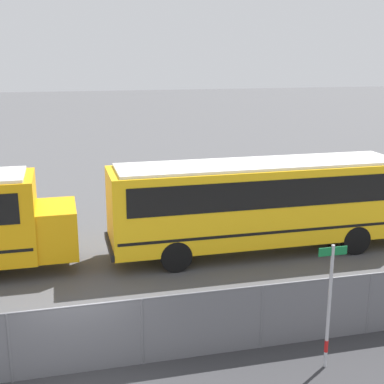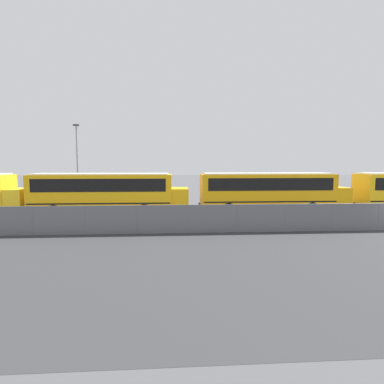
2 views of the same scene
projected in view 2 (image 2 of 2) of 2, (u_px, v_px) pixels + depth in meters
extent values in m
cylinder|color=slate|center=(33.00, 221.00, 17.43)|extent=(0.07, 0.07, 1.70)
cylinder|color=slate|center=(85.00, 220.00, 17.62)|extent=(0.07, 0.07, 1.70)
cylinder|color=slate|center=(137.00, 220.00, 17.81)|extent=(0.07, 0.07, 1.70)
cylinder|color=slate|center=(187.00, 219.00, 18.00)|extent=(0.07, 0.07, 1.70)
cylinder|color=slate|center=(237.00, 219.00, 18.19)|extent=(0.07, 0.07, 1.70)
cylinder|color=slate|center=(285.00, 218.00, 18.38)|extent=(0.07, 0.07, 1.70)
cylinder|color=slate|center=(332.00, 218.00, 18.57)|extent=(0.07, 0.07, 1.70)
cylinder|color=slate|center=(379.00, 217.00, 18.76)|extent=(0.07, 0.07, 1.70)
cube|color=yellow|center=(19.00, 199.00, 23.80)|extent=(1.32, 2.33, 1.67)
cube|color=#EDA80F|center=(103.00, 192.00, 23.96)|extent=(11.02, 2.53, 2.79)
cube|color=black|center=(103.00, 184.00, 23.90)|extent=(10.14, 2.57, 1.00)
cube|color=black|center=(103.00, 202.00, 24.03)|extent=(10.80, 2.56, 0.10)
cube|color=#EDA80F|center=(180.00, 198.00, 24.40)|extent=(1.32, 2.33, 1.67)
cube|color=black|center=(32.00, 208.00, 23.72)|extent=(0.12, 2.53, 0.24)
cube|color=silver|center=(102.00, 174.00, 23.83)|extent=(10.47, 2.28, 0.10)
cylinder|color=black|center=(147.00, 207.00, 25.44)|extent=(1.09, 0.28, 1.09)
cylinder|color=black|center=(145.00, 211.00, 23.16)|extent=(1.09, 0.28, 1.09)
cylinder|color=black|center=(65.00, 207.00, 25.01)|extent=(1.09, 0.28, 1.09)
cylinder|color=black|center=(54.00, 212.00, 22.73)|extent=(1.09, 0.28, 1.09)
cube|color=orange|center=(266.00, 191.00, 25.07)|extent=(11.02, 2.53, 2.79)
cube|color=black|center=(267.00, 183.00, 25.02)|extent=(10.14, 2.57, 1.00)
cube|color=black|center=(266.00, 200.00, 25.14)|extent=(10.80, 2.56, 0.10)
cube|color=orange|center=(337.00, 197.00, 25.52)|extent=(1.32, 2.33, 1.67)
cube|color=black|center=(200.00, 206.00, 24.84)|extent=(0.12, 2.53, 0.24)
cube|color=silver|center=(267.00, 174.00, 24.94)|extent=(10.47, 2.28, 0.10)
cylinder|color=black|center=(300.00, 205.00, 26.56)|extent=(1.09, 0.28, 1.09)
cylinder|color=black|center=(312.00, 209.00, 24.28)|extent=(1.09, 0.28, 1.09)
cylinder|color=black|center=(224.00, 206.00, 26.13)|extent=(1.09, 0.28, 1.09)
cylinder|color=black|center=(228.00, 210.00, 23.84)|extent=(1.09, 0.28, 1.09)
cube|color=black|center=(359.00, 205.00, 25.39)|extent=(0.12, 2.53, 0.24)
cylinder|color=black|center=(374.00, 205.00, 26.68)|extent=(1.09, 0.28, 1.09)
cylinder|color=gray|center=(78.00, 165.00, 31.67)|extent=(0.16, 0.16, 8.09)
cube|color=#47474C|center=(76.00, 125.00, 31.28)|extent=(0.60, 0.24, 0.20)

